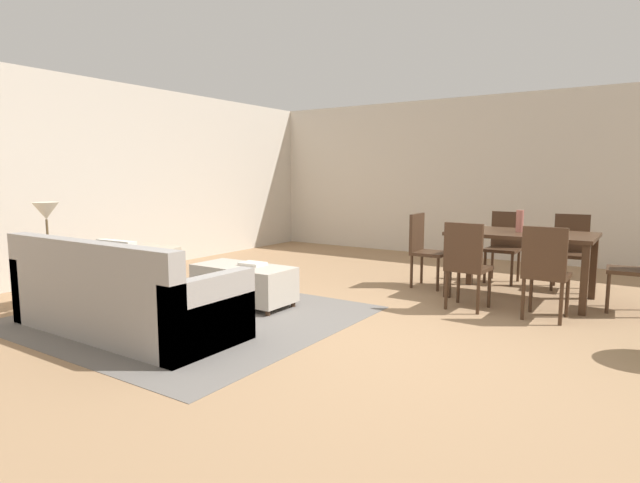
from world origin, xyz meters
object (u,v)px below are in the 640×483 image
dining_chair_head_west (424,246)px  vase_centerpiece (520,221)px  ottoman_table (244,282)px  dining_chair_far_right (570,247)px  couch (122,300)px  dining_chair_near_right (545,268)px  dining_chair_far_left (504,242)px  book_on_ottoman (253,264)px  dining_table (522,241)px  dining_chair_head_east (639,263)px  dining_chair_near_left (466,261)px  table_lamp (46,213)px  side_table (49,264)px

dining_chair_head_west → vase_centerpiece: bearing=1.7°
ottoman_table → dining_chair_far_right: size_ratio=1.21×
couch → dining_chair_near_right: size_ratio=2.44×
dining_chair_far_left → dining_chair_near_right: bearing=-64.9°
dining_chair_far_right → dining_chair_head_west: same height
couch → book_on_ottoman: couch is taller
ottoman_table → dining_chair_head_west: dining_chair_head_west is taller
dining_table → dining_chair_far_right: 0.97m
dining_chair_head_west → dining_chair_head_east: bearing=0.2°
dining_chair_far_left → dining_chair_head_west: size_ratio=1.00×
ottoman_table → dining_chair_near_left: dining_chair_near_left is taller
dining_chair_far_right → table_lamp: bearing=-138.2°
dining_chair_far_left → dining_chair_head_east: size_ratio=1.00×
couch → dining_chair_far_right: dining_chair_far_right is taller
dining_chair_far_left → dining_chair_far_right: size_ratio=1.00×
dining_chair_far_left → dining_chair_head_west: (-0.77, -0.89, 0.00)m
table_lamp → dining_table: size_ratio=0.34×
table_lamp → dining_chair_far_left: table_lamp is taller
dining_chair_far_right → ottoman_table: bearing=-134.9°
dining_chair_head_east → book_on_ottoman: (-3.51, -1.88, -0.07)m
table_lamp → vase_centerpiece: bearing=37.9°
side_table → dining_chair_head_east: size_ratio=0.64×
couch → ottoman_table: bearing=79.5°
side_table → book_on_ottoman: (1.74, 1.27, -0.02)m
side_table → table_lamp: (-0.00, 0.00, 0.54)m
side_table → dining_chair_near_right: 5.08m
couch → book_on_ottoman: size_ratio=8.63×
couch → dining_chair_near_left: bearing=46.3°
table_lamp → dining_chair_near_left: 4.42m
table_lamp → book_on_ottoman: bearing=36.3°
dining_chair_head_west → ottoman_table: bearing=-123.2°
book_on_ottoman → dining_table: bearing=38.5°
ottoman_table → table_lamp: 2.19m
dining_chair_head_west → vase_centerpiece: 1.19m
dining_chair_far_left → vase_centerpiece: (0.36, -0.86, 0.36)m
ottoman_table → side_table: (-1.67, -1.20, 0.22)m
couch → dining_chair_far_right: (3.08, 4.17, 0.23)m
dining_chair_far_left → vase_centerpiece: bearing=-67.1°
dining_chair_near_right → ottoman_table: bearing=-158.2°
dining_chair_near_right → dining_chair_near_left: bearing=-177.5°
side_table → dining_chair_far_left: size_ratio=0.64×
ottoman_table → dining_table: dining_table is taller
dining_chair_far_left → vase_centerpiece: 1.00m
dining_chair_far_left → ottoman_table: bearing=-125.7°
dining_chair_head_east → vase_centerpiece: bearing=178.9°
ottoman_table → side_table: bearing=-144.4°
vase_centerpiece → side_table: bearing=-142.1°
side_table → dining_chair_far_right: dining_chair_far_right is taller
dining_chair_head_east → vase_centerpiece: 1.23m
dining_chair_far_right → dining_chair_far_left: bearing=179.9°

